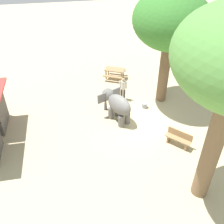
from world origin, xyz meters
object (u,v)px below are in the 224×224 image
at_px(shade_tree_secondary, 171,21).
at_px(wooden_bench, 179,138).
at_px(elephant, 117,104).
at_px(picnic_table_near, 115,71).
at_px(person_handler, 123,87).
at_px(feed_bucket, 144,105).

relative_size(shade_tree_secondary, wooden_bench, 5.42).
bearing_deg(elephant, picnic_table_near, -35.86).
bearing_deg(picnic_table_near, wooden_bench, 129.64).
bearing_deg(elephant, person_handler, -48.93).
bearing_deg(feed_bucket, wooden_bench, -168.02).
bearing_deg(picnic_table_near, elephant, 105.88).
distance_m(elephant, person_handler, 2.20).
height_order(picnic_table_near, feed_bucket, picnic_table_near).
relative_size(elephant, person_handler, 1.49).
relative_size(picnic_table_near, feed_bucket, 5.54).
bearing_deg(person_handler, feed_bucket, 62.16).
relative_size(elephant, picnic_table_near, 1.21).
bearing_deg(person_handler, elephant, -4.66).
relative_size(person_handler, picnic_table_near, 0.81).
bearing_deg(shade_tree_secondary, picnic_table_near, 36.01).
xyz_separation_m(elephant, person_handler, (2.02, -0.86, -0.14)).
bearing_deg(feed_bucket, shade_tree_secondary, -61.76).
height_order(elephant, person_handler, elephant).
height_order(shade_tree_secondary, wooden_bench, shade_tree_secondary).
bearing_deg(picnic_table_near, shade_tree_secondary, 151.94).
xyz_separation_m(person_handler, wooden_bench, (-4.92, -1.95, -0.48)).
distance_m(wooden_bench, feed_bucket, 3.80).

